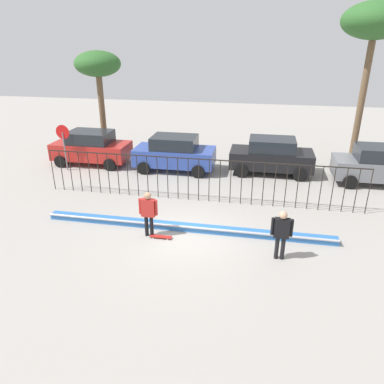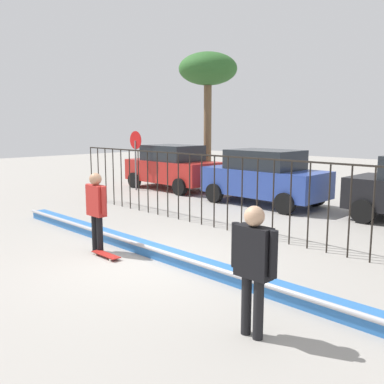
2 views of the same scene
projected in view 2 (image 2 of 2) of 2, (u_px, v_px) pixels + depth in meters
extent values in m
plane|color=#9E9991|center=(142.00, 262.00, 8.49)|extent=(60.00, 60.00, 0.00)
cube|color=#2D6BB7|center=(159.00, 252.00, 8.78)|extent=(11.00, 0.36, 0.22)
cylinder|color=#B2B2B7|center=(152.00, 249.00, 8.64)|extent=(11.00, 0.09, 0.09)
cylinder|color=black|center=(91.00, 174.00, 15.46)|extent=(0.04, 0.04, 1.96)
cylinder|color=black|center=(98.00, 175.00, 15.14)|extent=(0.04, 0.04, 1.96)
cylinder|color=black|center=(106.00, 176.00, 14.81)|extent=(0.04, 0.04, 1.96)
cylinder|color=black|center=(113.00, 177.00, 14.49)|extent=(0.04, 0.04, 1.96)
cylinder|color=black|center=(121.00, 178.00, 14.16)|extent=(0.04, 0.04, 1.96)
cylinder|color=black|center=(130.00, 179.00, 13.83)|extent=(0.04, 0.04, 1.96)
cylinder|color=black|center=(139.00, 181.00, 13.51)|extent=(0.04, 0.04, 1.96)
cylinder|color=black|center=(148.00, 182.00, 13.18)|extent=(0.04, 0.04, 1.96)
cylinder|color=black|center=(157.00, 183.00, 12.86)|extent=(0.04, 0.04, 1.96)
cylinder|color=black|center=(168.00, 185.00, 12.53)|extent=(0.04, 0.04, 1.96)
cylinder|color=black|center=(178.00, 186.00, 12.20)|extent=(0.04, 0.04, 1.96)
cylinder|color=black|center=(190.00, 188.00, 11.88)|extent=(0.04, 0.04, 1.96)
cylinder|color=black|center=(202.00, 190.00, 11.55)|extent=(0.04, 0.04, 1.96)
cylinder|color=black|center=(214.00, 192.00, 11.23)|extent=(0.04, 0.04, 1.96)
cylinder|color=black|center=(228.00, 194.00, 10.90)|extent=(0.04, 0.04, 1.96)
cylinder|color=black|center=(242.00, 196.00, 10.58)|extent=(0.04, 0.04, 1.96)
cylinder|color=black|center=(257.00, 198.00, 10.25)|extent=(0.04, 0.04, 1.96)
cylinder|color=black|center=(273.00, 200.00, 9.92)|extent=(0.04, 0.04, 1.96)
cylinder|color=black|center=(290.00, 203.00, 9.60)|extent=(0.04, 0.04, 1.96)
cylinder|color=black|center=(309.00, 205.00, 9.27)|extent=(0.04, 0.04, 1.96)
cylinder|color=black|center=(329.00, 208.00, 8.95)|extent=(0.04, 0.04, 1.96)
cylinder|color=black|center=(350.00, 211.00, 8.62)|extent=(0.04, 0.04, 1.96)
cylinder|color=black|center=(373.00, 215.00, 8.30)|extent=(0.04, 0.04, 1.96)
cube|color=black|center=(243.00, 158.00, 10.43)|extent=(14.00, 0.04, 0.04)
cylinder|color=black|center=(95.00, 233.00, 9.17)|extent=(0.13, 0.13, 0.80)
cylinder|color=black|center=(100.00, 235.00, 9.04)|extent=(0.13, 0.13, 0.80)
cube|color=#B22823|center=(96.00, 201.00, 8.99)|extent=(0.49, 0.21, 0.66)
sphere|color=#A87A5B|center=(95.00, 179.00, 8.92)|extent=(0.26, 0.26, 0.26)
cylinder|color=#B22823|center=(89.00, 197.00, 9.20)|extent=(0.10, 0.10, 0.59)
cylinder|color=#B22823|center=(104.00, 201.00, 8.78)|extent=(0.10, 0.10, 0.59)
cube|color=#A51E19|center=(106.00, 254.00, 8.77)|extent=(0.80, 0.20, 0.02)
cylinder|color=silver|center=(116.00, 258.00, 8.64)|extent=(0.05, 0.03, 0.05)
cylinder|color=silver|center=(110.00, 260.00, 8.54)|extent=(0.05, 0.03, 0.05)
cylinder|color=silver|center=(102.00, 253.00, 9.02)|extent=(0.05, 0.03, 0.05)
cylinder|color=silver|center=(96.00, 254.00, 8.91)|extent=(0.05, 0.03, 0.05)
cylinder|color=black|center=(246.00, 305.00, 5.50)|extent=(0.13, 0.13, 0.80)
cylinder|color=black|center=(258.00, 309.00, 5.36)|extent=(0.13, 0.13, 0.80)
cube|color=black|center=(254.00, 252.00, 5.31)|extent=(0.49, 0.21, 0.66)
sphere|color=tan|center=(254.00, 216.00, 5.24)|extent=(0.26, 0.26, 0.26)
cylinder|color=black|center=(235.00, 245.00, 5.52)|extent=(0.10, 0.10, 0.59)
cylinder|color=black|center=(273.00, 254.00, 5.10)|extent=(0.10, 0.10, 0.59)
cube|color=#B2231E|center=(172.00, 171.00, 18.19)|extent=(4.30, 1.90, 0.90)
cube|color=#1E2328|center=(172.00, 153.00, 18.06)|extent=(2.37, 1.71, 0.66)
cylinder|color=black|center=(212.00, 182.00, 17.90)|extent=(0.68, 0.22, 0.68)
cylinder|color=black|center=(180.00, 187.00, 16.57)|extent=(0.68, 0.22, 0.68)
cylinder|color=black|center=(167.00, 177.00, 19.94)|extent=(0.68, 0.22, 0.68)
cylinder|color=black|center=(134.00, 180.00, 18.61)|extent=(0.68, 0.22, 0.68)
cube|color=#2D479E|center=(264.00, 182.00, 14.62)|extent=(4.30, 1.90, 0.90)
cube|color=#1E2328|center=(265.00, 159.00, 14.50)|extent=(2.37, 1.71, 0.66)
cylinder|color=black|center=(316.00, 196.00, 14.33)|extent=(0.68, 0.22, 0.68)
cylinder|color=black|center=(285.00, 204.00, 13.00)|extent=(0.68, 0.22, 0.68)
cylinder|color=black|center=(247.00, 188.00, 16.37)|extent=(0.68, 0.22, 0.68)
cylinder|color=black|center=(214.00, 193.00, 15.04)|extent=(0.68, 0.22, 0.68)
cylinder|color=black|center=(363.00, 211.00, 11.81)|extent=(0.68, 0.22, 0.68)
cylinder|color=slate|center=(136.00, 166.00, 17.86)|extent=(0.07, 0.07, 2.10)
cylinder|color=red|center=(136.00, 140.00, 17.71)|extent=(0.76, 0.02, 0.76)
cylinder|color=brown|center=(208.00, 135.00, 19.90)|extent=(0.36, 0.36, 4.58)
ellipsoid|color=#2D6028|center=(208.00, 69.00, 19.43)|extent=(2.70, 2.70, 1.49)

